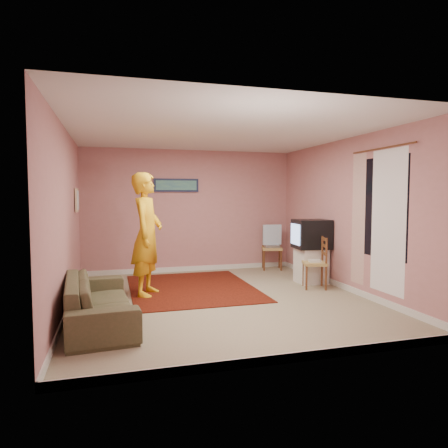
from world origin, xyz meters
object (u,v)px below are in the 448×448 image
object	(u,v)px
crt_tv	(311,234)
sofa	(99,300)
chair_b	(315,257)
person	(147,234)
tv_cabinet	(311,265)
chair_a	(272,243)

from	to	relation	value
crt_tv	sofa	bearing A→B (deg)	-153.32
chair_b	person	world-z (taller)	person
tv_cabinet	chair_a	distance (m)	1.52
tv_cabinet	person	size ratio (longest dim) A/B	0.32
tv_cabinet	chair_a	size ratio (longest dim) A/B	1.22
person	crt_tv	bearing A→B (deg)	-66.28
sofa	person	size ratio (longest dim) A/B	1.01
chair_b	person	size ratio (longest dim) A/B	0.26
chair_b	chair_a	bearing A→B (deg)	-161.23
tv_cabinet	chair_a	bearing A→B (deg)	96.59
crt_tv	chair_a	bearing A→B (deg)	102.13
tv_cabinet	sofa	distance (m)	4.01
tv_cabinet	crt_tv	size ratio (longest dim) A/B	0.96
chair_b	person	xyz separation A→B (m)	(-2.88, 0.29, 0.45)
tv_cabinet	crt_tv	distance (m)	0.59
crt_tv	sofa	world-z (taller)	crt_tv
tv_cabinet	person	distance (m)	3.10
tv_cabinet	crt_tv	bearing A→B (deg)	174.23
sofa	person	bearing A→B (deg)	-33.38
chair_b	sofa	distance (m)	3.75
crt_tv	sofa	xyz separation A→B (m)	(-3.74, -1.43, -0.62)
sofa	tv_cabinet	bearing A→B (deg)	-73.71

